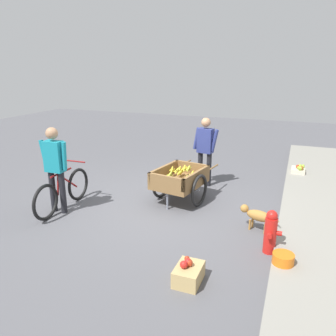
{
  "coord_description": "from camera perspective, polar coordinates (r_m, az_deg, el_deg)",
  "views": [
    {
      "loc": [
        5.6,
        2.36,
        2.64
      ],
      "look_at": [
        -0.15,
        0.11,
        0.75
      ],
      "focal_mm": 35.71,
      "sensor_mm": 36.0,
      "label": 1
    }
  ],
  "objects": [
    {
      "name": "vendor_person",
      "position": [
        7.54,
        6.37,
        3.79
      ],
      "size": [
        0.26,
        0.6,
        1.56
      ],
      "color": "black",
      "rests_on": "ground"
    },
    {
      "name": "bicycle",
      "position": [
        6.67,
        -17.47,
        -3.84
      ],
      "size": [
        1.66,
        0.46,
        0.85
      ],
      "color": "black",
      "rests_on": "ground"
    },
    {
      "name": "mixed_fruit_crate",
      "position": [
        8.87,
        21.34,
        -0.59
      ],
      "size": [
        0.44,
        0.32,
        0.32
      ],
      "color": "beige",
      "rests_on": "ground"
    },
    {
      "name": "apple_crate",
      "position": [
        4.44,
        3.5,
        -17.5
      ],
      "size": [
        0.44,
        0.32,
        0.32
      ],
      "color": "tan",
      "rests_on": "ground"
    },
    {
      "name": "fire_hydrant",
      "position": [
        5.16,
        17.11,
        -10.37
      ],
      "size": [
        0.25,
        0.25,
        0.67
      ],
      "color": "red",
      "rests_on": "ground"
    },
    {
      "name": "dog",
      "position": [
        5.78,
        14.96,
        -7.79
      ],
      "size": [
        0.3,
        0.65,
        0.4
      ],
      "color": "#AD7A38",
      "rests_on": "ground"
    },
    {
      "name": "fruit_cart",
      "position": [
        6.7,
        2.02,
        -2.18
      ],
      "size": [
        1.76,
        1.06,
        0.72
      ],
      "color": "olive",
      "rests_on": "ground"
    },
    {
      "name": "plastic_bucket",
      "position": [
        4.87,
        18.99,
        -15.02
      ],
      "size": [
        0.29,
        0.29,
        0.26
      ],
      "primitive_type": "cylinder",
      "color": "orange",
      "rests_on": "ground"
    },
    {
      "name": "ground_plane",
      "position": [
        6.62,
        -1.36,
        -6.46
      ],
      "size": [
        24.0,
        24.0,
        0.0
      ],
      "primitive_type": "plane",
      "color": "#56565B"
    },
    {
      "name": "cyclist_person",
      "position": [
        6.37,
        -18.77,
        0.86
      ],
      "size": [
        0.22,
        0.57,
        1.61
      ],
      "color": "black",
      "rests_on": "ground"
    }
  ]
}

